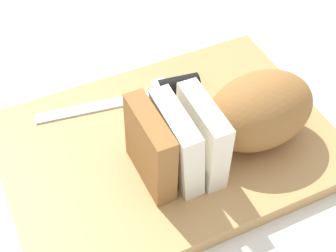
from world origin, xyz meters
TOP-DOWN VIEW (x-y plane):
  - ground_plane at (0.00, 0.00)m, footprint 3.00×3.00m
  - cutting_board at (0.00, 0.00)m, footprint 0.45×0.32m
  - bread_loaf at (-0.07, 0.05)m, footprint 0.24×0.11m
  - bread_knife at (-0.03, -0.09)m, footprint 0.24×0.06m
  - crumb_near_knife at (-0.09, 0.05)m, footprint 0.01×0.01m
  - crumb_near_loaf at (-0.02, -0.04)m, footprint 0.01×0.01m
  - crumb_stray_left at (-0.03, -0.05)m, footprint 0.01×0.01m
  - crumb_stray_right at (0.02, -0.04)m, footprint 0.01×0.01m

SIDE VIEW (x-z plane):
  - ground_plane at x=0.00m, z-range 0.00..0.00m
  - cutting_board at x=0.00m, z-range 0.00..0.02m
  - crumb_stray_right at x=0.02m, z-range 0.02..0.03m
  - crumb_stray_left at x=-0.03m, z-range 0.02..0.03m
  - crumb_near_knife at x=-0.09m, z-range 0.02..0.03m
  - crumb_near_loaf at x=-0.02m, z-range 0.02..0.03m
  - bread_knife at x=-0.03m, z-range 0.02..0.05m
  - bread_loaf at x=-0.07m, z-range 0.02..0.13m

